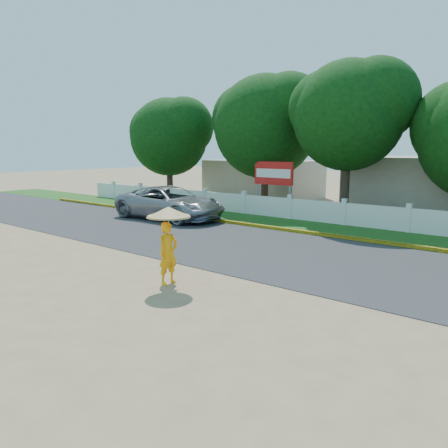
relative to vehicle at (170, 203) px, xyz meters
The scene contains 10 objects.
ground 10.75m from the vehicle, 42.37° to the right, with size 120.00×120.00×0.00m, color #9E8460.
road 8.41m from the vehicle, 18.97° to the right, with size 60.00×7.00×0.02m, color #38383A.
grass_verge 8.35m from the vehicle, 17.72° to the left, with size 60.00×3.50×0.03m, color #2D601E.
curb 8.00m from the vehicle, ahead, with size 40.00×0.18×0.16m, color yellow.
fence 8.86m from the vehicle, 26.69° to the left, with size 40.00×0.10×1.10m, color silver.
building_near 15.36m from the vehicle, 44.64° to the left, with size 10.00×6.00×3.20m, color #B7AD99.
building_far 11.97m from the vehicle, 100.04° to the left, with size 8.00×5.00×2.80m, color #B7AD99.
vehicle is the anchor object (origin of this frame).
monk_with_parasol 11.29m from the vehicle, 44.06° to the right, with size 1.18×1.18×2.15m.
billboard 6.11m from the vehicle, 58.23° to the left, with size 2.50×0.13×2.95m.
Camera 1 is at (8.66, -8.65, 3.68)m, focal length 35.00 mm.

